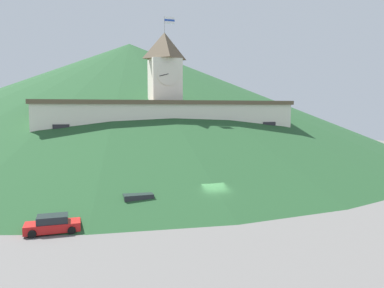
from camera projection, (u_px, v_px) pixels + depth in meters
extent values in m
plane|color=#605E5B|center=(214.00, 208.00, 38.49)|extent=(160.00, 160.00, 0.00)
cube|color=silver|center=(165.00, 139.00, 58.58)|extent=(37.93, 10.96, 10.80)
cube|color=brown|center=(165.00, 103.00, 58.04)|extent=(38.53, 11.56, 0.60)
cube|color=silver|center=(165.00, 80.00, 57.71)|extent=(4.50, 4.50, 6.35)
pyramid|color=brown|center=(165.00, 46.00, 57.22)|extent=(4.95, 4.95, 4.05)
cylinder|color=silver|center=(168.00, 74.00, 55.45)|extent=(3.42, 0.12, 3.42)
cube|color=black|center=(164.00, 75.00, 55.19)|extent=(1.38, 0.06, 0.45)
cylinder|color=#B2B2B7|center=(164.00, 24.00, 56.92)|extent=(0.10, 0.10, 2.40)
cube|color=white|center=(169.00, 20.00, 57.09)|extent=(1.60, 0.06, 1.00)
cube|color=#2347B2|center=(170.00, 20.00, 57.05)|extent=(1.60, 0.04, 0.28)
cube|color=#232328|center=(62.00, 147.00, 48.80)|extent=(2.09, 0.16, 5.94)
cube|color=#232328|center=(120.00, 145.00, 51.06)|extent=(2.09, 0.16, 5.94)
cube|color=#232328|center=(174.00, 144.00, 53.32)|extent=(2.09, 0.16, 5.94)
cube|color=#232328|center=(223.00, 142.00, 55.58)|extent=(2.09, 0.16, 5.94)
cube|color=#232328|center=(269.00, 141.00, 57.83)|extent=(2.09, 0.16, 5.94)
cube|color=#2347B2|center=(69.00, 180.00, 46.53)|extent=(5.73, 0.12, 2.72)
cube|color=white|center=(116.00, 177.00, 48.23)|extent=(5.73, 0.12, 2.72)
cube|color=#2347B2|center=(159.00, 175.00, 49.94)|extent=(5.73, 0.12, 2.72)
cube|color=white|center=(200.00, 173.00, 51.64)|extent=(5.73, 0.12, 2.72)
cube|color=#2347B2|center=(238.00, 171.00, 53.35)|extent=(5.73, 0.12, 2.72)
cube|color=white|center=(274.00, 169.00, 55.05)|extent=(5.73, 0.12, 2.72)
cone|color=#234C28|center=(130.00, 97.00, 93.88)|extent=(130.98, 130.98, 26.19)
cylinder|color=black|center=(122.00, 167.00, 49.63)|extent=(0.14, 0.14, 5.07)
cube|color=black|center=(122.00, 149.00, 49.41)|extent=(0.90, 0.08, 0.08)
sphere|color=white|center=(118.00, 147.00, 49.25)|extent=(0.36, 0.36, 0.36)
sphere|color=white|center=(125.00, 147.00, 49.52)|extent=(0.36, 0.36, 0.36)
cylinder|color=black|center=(227.00, 161.00, 54.09)|extent=(0.14, 0.14, 5.17)
cube|color=black|center=(227.00, 145.00, 53.86)|extent=(0.90, 0.08, 0.08)
sphere|color=white|center=(224.00, 144.00, 53.71)|extent=(0.36, 0.36, 0.36)
sphere|color=white|center=(230.00, 143.00, 53.98)|extent=(0.36, 0.36, 0.36)
cube|color=#2D663D|center=(241.00, 182.00, 49.49)|extent=(4.70, 2.06, 0.77)
cube|color=#1E2328|center=(241.00, 177.00, 49.42)|extent=(2.62, 1.80, 0.63)
cylinder|color=black|center=(249.00, 181.00, 50.76)|extent=(0.70, 0.36, 0.68)
cylinder|color=black|center=(255.00, 184.00, 49.02)|extent=(0.70, 0.36, 0.68)
cylinder|color=black|center=(228.00, 183.00, 50.00)|extent=(0.70, 0.36, 0.68)
cylinder|color=black|center=(232.00, 185.00, 48.26)|extent=(0.70, 0.36, 0.68)
cube|color=black|center=(303.00, 189.00, 44.67)|extent=(4.93, 2.08, 0.89)
cube|color=#1E2328|center=(303.00, 182.00, 44.60)|extent=(2.73, 1.89, 0.73)
cylinder|color=black|center=(296.00, 194.00, 43.23)|extent=(0.80, 0.37, 0.79)
cylinder|color=black|center=(287.00, 190.00, 45.12)|extent=(0.80, 0.37, 0.79)
cylinder|color=black|center=(320.00, 192.00, 44.27)|extent=(0.80, 0.37, 0.79)
cylinder|color=black|center=(310.00, 188.00, 46.16)|extent=(0.80, 0.37, 0.79)
cube|color=slate|center=(182.00, 189.00, 44.66)|extent=(5.44, 2.41, 0.87)
cube|color=#1E2328|center=(182.00, 183.00, 44.58)|extent=(3.05, 2.06, 0.71)
cylinder|color=black|center=(193.00, 188.00, 46.27)|extent=(0.80, 0.42, 0.77)
cylinder|color=black|center=(199.00, 191.00, 44.42)|extent=(0.80, 0.42, 0.77)
cylinder|color=black|center=(165.00, 191.00, 44.93)|extent=(0.80, 0.42, 0.77)
cylinder|color=black|center=(170.00, 194.00, 43.08)|extent=(0.80, 0.42, 0.77)
cube|color=#284C99|center=(138.00, 207.00, 35.97)|extent=(5.14, 2.11, 1.04)
cube|color=#1E2328|center=(138.00, 198.00, 35.88)|extent=(2.84, 1.90, 0.85)
cylinder|color=black|center=(153.00, 206.00, 37.49)|extent=(0.93, 0.38, 0.92)
cylinder|color=black|center=(158.00, 211.00, 35.60)|extent=(0.93, 0.38, 0.92)
cylinder|color=black|center=(118.00, 209.00, 36.39)|extent=(0.93, 0.38, 0.92)
cylinder|color=black|center=(121.00, 214.00, 34.50)|extent=(0.93, 0.38, 0.92)
cube|color=yellow|center=(240.00, 192.00, 43.89)|extent=(4.38, 2.26, 0.67)
cube|color=#1E2328|center=(240.00, 187.00, 43.83)|extent=(2.48, 1.91, 0.55)
cylinder|color=black|center=(230.00, 195.00, 42.76)|extent=(0.63, 0.39, 0.59)
cylinder|color=black|center=(226.00, 192.00, 44.52)|extent=(0.63, 0.39, 0.59)
cylinder|color=black|center=(254.00, 194.00, 43.29)|extent=(0.63, 0.39, 0.59)
cylinder|color=black|center=(249.00, 191.00, 45.05)|extent=(0.63, 0.39, 0.59)
cube|color=red|center=(53.00, 227.00, 30.85)|extent=(4.40, 1.81, 0.72)
cube|color=#1E2328|center=(52.00, 219.00, 30.79)|extent=(2.42, 1.66, 0.59)
cylinder|color=black|center=(32.00, 234.00, 29.57)|extent=(0.64, 0.33, 0.64)
cylinder|color=black|center=(34.00, 227.00, 31.28)|extent=(0.64, 0.33, 0.64)
cylinder|color=black|center=(72.00, 230.00, 30.45)|extent=(0.64, 0.33, 0.64)
cylinder|color=black|center=(72.00, 224.00, 32.17)|extent=(0.64, 0.33, 0.64)
cylinder|color=#282D3D|center=(136.00, 190.00, 44.92)|extent=(0.19, 0.19, 0.83)
cylinder|color=#282D3D|center=(138.00, 190.00, 45.04)|extent=(0.19, 0.19, 0.83)
cylinder|color=#282D3D|center=(137.00, 184.00, 44.91)|extent=(0.46, 0.46, 0.66)
sphere|color=#936B4C|center=(137.00, 180.00, 44.87)|extent=(0.28, 0.28, 0.28)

